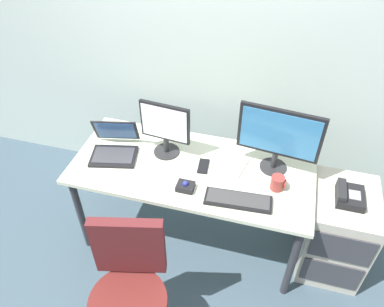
# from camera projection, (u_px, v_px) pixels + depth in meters

# --- Properties ---
(ground_plane) EXTENTS (8.00, 8.00, 0.00)m
(ground_plane) POSITION_uv_depth(u_px,v_px,m) (192.00, 234.00, 3.03)
(ground_plane) COLOR #3B4D59
(back_wall) EXTENTS (6.00, 0.10, 2.80)m
(back_wall) POSITION_uv_depth(u_px,v_px,m) (219.00, 30.00, 2.62)
(back_wall) COLOR #B5C6BD
(back_wall) RESTS_ON ground
(desk) EXTENTS (1.62, 0.73, 0.74)m
(desk) POSITION_uv_depth(u_px,v_px,m) (192.00, 175.00, 2.59)
(desk) COLOR beige
(desk) RESTS_ON ground
(file_cabinet) EXTENTS (0.42, 0.53, 0.68)m
(file_cabinet) POSITION_uv_depth(u_px,v_px,m) (335.00, 231.00, 2.63)
(file_cabinet) COLOR #B8B4A2
(file_cabinet) RESTS_ON ground
(desk_phone) EXTENTS (0.17, 0.20, 0.09)m
(desk_phone) POSITION_uv_depth(u_px,v_px,m) (349.00, 196.00, 2.37)
(desk_phone) COLOR black
(desk_phone) RESTS_ON file_cabinet
(office_chair) EXTENTS (0.52, 0.53, 0.94)m
(office_chair) POSITION_uv_depth(u_px,v_px,m) (131.00, 298.00, 2.17)
(office_chair) COLOR black
(office_chair) RESTS_ON ground
(monitor_main) EXTENTS (0.53, 0.18, 0.47)m
(monitor_main) POSITION_uv_depth(u_px,v_px,m) (279.00, 136.00, 2.36)
(monitor_main) COLOR #262628
(monitor_main) RESTS_ON desk
(monitor_side) EXTENTS (0.35, 0.18, 0.40)m
(monitor_side) POSITION_uv_depth(u_px,v_px,m) (165.00, 127.00, 2.51)
(monitor_side) COLOR #262628
(monitor_side) RESTS_ON desk
(keyboard) EXTENTS (0.42, 0.16, 0.03)m
(keyboard) POSITION_uv_depth(u_px,v_px,m) (238.00, 200.00, 2.30)
(keyboard) COLOR black
(keyboard) RESTS_ON desk
(laptop) EXTENTS (0.37, 0.37, 0.23)m
(laptop) POSITION_uv_depth(u_px,v_px,m) (115.00, 147.00, 2.62)
(laptop) COLOR black
(laptop) RESTS_ON desk
(trackball_mouse) EXTENTS (0.11, 0.09, 0.07)m
(trackball_mouse) POSITION_uv_depth(u_px,v_px,m) (185.00, 186.00, 2.38)
(trackball_mouse) COLOR black
(trackball_mouse) RESTS_ON desk
(coffee_mug) EXTENTS (0.10, 0.09, 0.09)m
(coffee_mug) POSITION_uv_depth(u_px,v_px,m) (278.00, 183.00, 2.36)
(coffee_mug) COLOR maroon
(coffee_mug) RESTS_ON desk
(paper_notepad) EXTENTS (0.19, 0.23, 0.01)m
(paper_notepad) POSITION_uv_depth(u_px,v_px,m) (234.00, 165.00, 2.55)
(paper_notepad) COLOR white
(paper_notepad) RESTS_ON desk
(cell_phone) EXTENTS (0.08, 0.15, 0.01)m
(cell_phone) POSITION_uv_depth(u_px,v_px,m) (203.00, 166.00, 2.54)
(cell_phone) COLOR black
(cell_phone) RESTS_ON desk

